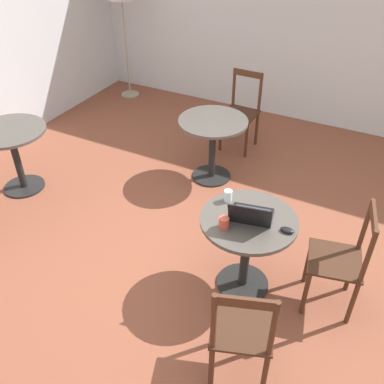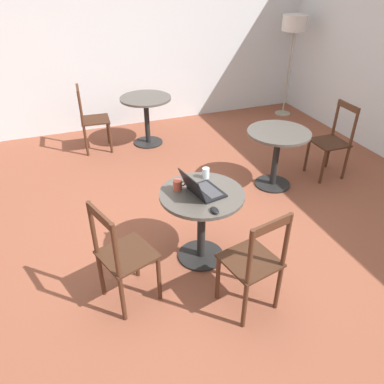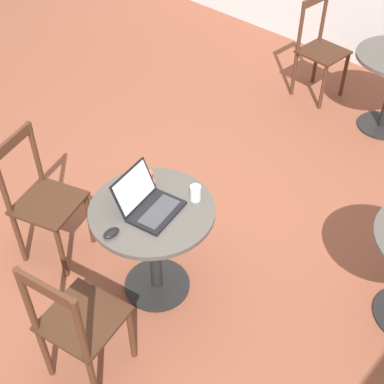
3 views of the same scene
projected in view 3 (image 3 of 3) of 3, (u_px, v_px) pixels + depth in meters
The scene contains 9 objects.
ground_plane at pixel (183, 259), 3.69m from camera, with size 16.00×16.00×0.00m, color brown.
cafe_table_near at pixel (153, 230), 3.16m from camera, with size 0.73×0.73×0.71m.
chair_near_front at pixel (78, 324), 2.77m from camera, with size 0.46×0.46×0.93m.
chair_near_left at pixel (43, 201), 3.45m from camera, with size 0.49×0.49×0.93m.
chair_far_left at pixel (320, 50), 4.95m from camera, with size 0.41×0.41×0.93m.
laptop at pixel (149, 204), 3.00m from camera, with size 0.36×0.36×0.22m.
mouse at pixel (111, 233), 2.88m from camera, with size 0.06×0.10×0.03m.
mug at pixel (147, 179), 3.17m from camera, with size 0.11×0.08×0.09m.
drinking_glass at pixel (195, 193), 3.07m from camera, with size 0.06×0.06×0.10m.
Camera 3 is at (1.68, -1.71, 2.83)m, focal length 50.00 mm.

